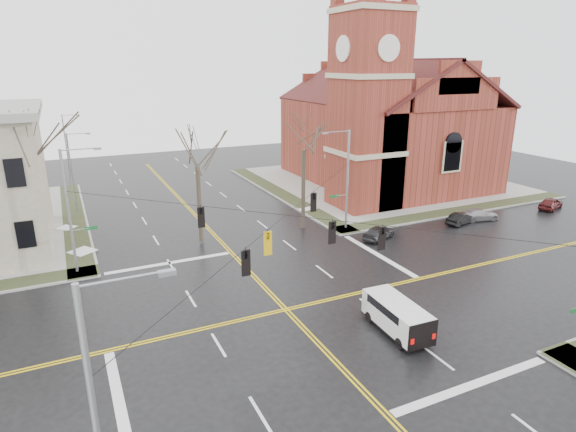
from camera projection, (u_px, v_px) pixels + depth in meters
name	position (u px, v px, depth m)	size (l,w,h in m)	color
ground	(286.00, 310.00, 30.01)	(120.00, 120.00, 0.00)	black
sidewalks	(286.00, 309.00, 29.99)	(80.00, 80.00, 0.17)	gray
road_markings	(286.00, 310.00, 30.01)	(100.00, 100.00, 0.01)	gold
church	(383.00, 117.00, 58.89)	(24.28, 27.48, 27.50)	maroon
signal_pole_ne	(346.00, 177.00, 43.03)	(2.75, 0.22, 9.00)	gray
signal_pole_nw	(71.00, 208.00, 33.81)	(2.75, 0.22, 9.00)	gray
signal_pole_sw	(101.00, 414.00, 14.00)	(2.75, 0.22, 9.00)	gray
span_wires	(286.00, 215.00, 28.13)	(23.02, 23.02, 0.03)	black
traffic_signals	(291.00, 231.00, 27.79)	(8.21, 8.26, 1.30)	black
streetlight_north_a	(73.00, 169.00, 48.44)	(2.30, 0.20, 8.00)	gray
streetlight_north_b	(67.00, 141.00, 65.67)	(2.30, 0.20, 8.00)	gray
cargo_van	(395.00, 313.00, 27.43)	(2.07, 4.84, 1.80)	silver
parked_car_a	(379.00, 232.00, 41.85)	(1.45, 3.59, 1.22)	#232325
parked_car_b	(460.00, 219.00, 45.78)	(1.17, 3.35, 1.10)	black
parked_car_c	(479.00, 214.00, 46.98)	(1.59, 3.92, 1.14)	#A1A1A4
parked_car_d	(551.00, 203.00, 50.56)	(1.50, 3.72, 1.27)	#501717
tree_nw_far	(33.00, 151.00, 33.91)	(4.00, 4.00, 12.16)	#31281F
tree_nw_near	(197.00, 161.00, 39.06)	(4.00, 4.00, 9.72)	#31281F
tree_ne	(304.00, 145.00, 42.23)	(4.00, 4.00, 10.85)	#31281F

